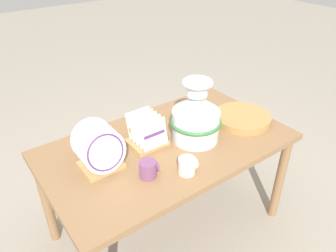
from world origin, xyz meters
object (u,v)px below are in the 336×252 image
object	(u,v)px
dish_rack_round_plates	(100,152)
mug_plum_glaze	(149,169)
mug_cream_glaze	(188,165)
wicker_charger_stack	(242,118)
ceramic_vase	(196,116)
dish_rack_square_plates	(147,135)

from	to	relation	value
dish_rack_round_plates	mug_plum_glaze	world-z (taller)	dish_rack_round_plates
mug_cream_glaze	wicker_charger_stack	bearing A→B (deg)	17.23
ceramic_vase	mug_cream_glaze	distance (m)	0.32
ceramic_vase	mug_plum_glaze	world-z (taller)	ceramic_vase
dish_rack_square_plates	mug_plum_glaze	bearing A→B (deg)	-121.30
dish_rack_round_plates	wicker_charger_stack	world-z (taller)	dish_rack_round_plates
ceramic_vase	mug_plum_glaze	xyz separation A→B (m)	(-0.39, -0.11, -0.10)
ceramic_vase	mug_plum_glaze	bearing A→B (deg)	-163.50
dish_rack_round_plates	dish_rack_square_plates	bearing A→B (deg)	8.26
dish_rack_round_plates	mug_plum_glaze	bearing A→B (deg)	-50.32
mug_plum_glaze	wicker_charger_stack	bearing A→B (deg)	6.78
wicker_charger_stack	mug_cream_glaze	bearing A→B (deg)	-162.77
dish_rack_round_plates	wicker_charger_stack	distance (m)	0.91
dish_rack_round_plates	mug_cream_glaze	bearing A→B (deg)	-40.95
ceramic_vase	mug_cream_glaze	world-z (taller)	ceramic_vase
ceramic_vase	dish_rack_square_plates	distance (m)	0.29
dish_rack_square_plates	mug_cream_glaze	world-z (taller)	dish_rack_square_plates
dish_rack_square_plates	wicker_charger_stack	bearing A→B (deg)	-13.23
wicker_charger_stack	mug_plum_glaze	size ratio (longest dim) A/B	3.73
ceramic_vase	mug_cream_glaze	size ratio (longest dim) A/B	3.85
wicker_charger_stack	mug_plum_glaze	xyz separation A→B (m)	(-0.74, -0.09, 0.02)
ceramic_vase	dish_rack_round_plates	world-z (taller)	ceramic_vase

